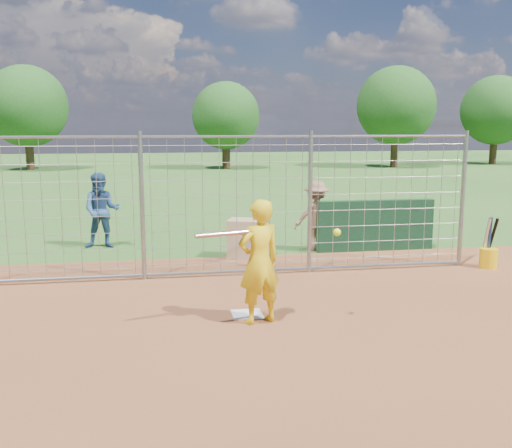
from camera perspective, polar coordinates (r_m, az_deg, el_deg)
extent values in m
plane|color=#2D591E|center=(8.49, -1.11, -8.65)|extent=(100.00, 100.00, 0.00)
plane|color=brown|center=(5.77, 3.54, -17.93)|extent=(18.00, 18.00, 0.00)
cube|color=silver|center=(8.30, -0.90, -9.01)|extent=(0.43, 0.43, 0.02)
cube|color=#11381E|center=(12.62, 11.83, -0.15)|extent=(2.60, 0.20, 1.10)
imported|color=yellow|center=(7.76, 0.32, -3.81)|extent=(0.73, 0.60, 1.72)
imported|color=navy|center=(13.04, -15.19, 1.31)|extent=(0.85, 0.68, 1.67)
imported|color=brown|center=(12.44, 6.03, 0.84)|extent=(1.06, 0.71, 1.52)
cube|color=tan|center=(11.67, -0.78, -1.49)|extent=(0.94, 0.78, 0.80)
cylinder|color=silver|center=(7.44, -2.97, -0.97)|extent=(0.85, 0.28, 0.06)
sphere|color=#E7FF1A|center=(7.71, 8.11, -0.83)|extent=(0.10, 0.10, 0.10)
cylinder|color=yellow|center=(11.77, 22.23, -3.18)|extent=(0.34, 0.34, 0.38)
cylinder|color=silver|center=(11.71, 22.00, -1.43)|extent=(0.07, 0.23, 0.84)
cylinder|color=navy|center=(11.75, 22.29, -1.41)|extent=(0.06, 0.12, 0.85)
cylinder|color=black|center=(11.78, 22.50, -1.40)|extent=(0.13, 0.26, 0.84)
cylinder|color=gray|center=(10.07, -11.32, 1.70)|extent=(0.08, 0.08, 2.60)
cylinder|color=gray|center=(10.41, 5.42, 2.11)|extent=(0.08, 0.08, 2.60)
cylinder|color=gray|center=(11.56, 19.95, 2.33)|extent=(0.08, 0.08, 2.60)
cylinder|color=gray|center=(10.04, -2.87, 8.73)|extent=(9.00, 0.05, 0.05)
cylinder|color=gray|center=(10.37, -2.75, -4.76)|extent=(9.00, 0.05, 0.05)
cube|color=gray|center=(10.14, -2.81, 1.65)|extent=(9.00, 0.02, 2.50)
cylinder|color=#3F2B19|center=(37.81, -21.71, 6.96)|extent=(0.50, 0.50, 2.52)
sphere|color=#26561E|center=(37.80, -21.96, 10.88)|extent=(4.90, 4.90, 4.90)
cylinder|color=#3F2B19|center=(36.24, -3.00, 7.26)|extent=(0.50, 0.50, 2.16)
sphere|color=#26561E|center=(36.21, -3.03, 10.77)|extent=(4.20, 4.20, 4.20)
cylinder|color=#3F2B19|center=(38.60, 13.67, 7.48)|extent=(0.50, 0.50, 2.59)
sphere|color=#26561E|center=(38.60, 13.83, 11.43)|extent=(5.04, 5.04, 5.04)
cylinder|color=#3F2B19|center=(43.66, 22.65, 7.15)|extent=(0.50, 0.50, 2.45)
sphere|color=#26561E|center=(43.65, 22.87, 10.44)|extent=(4.76, 4.76, 4.76)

